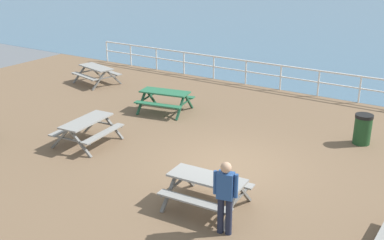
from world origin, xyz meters
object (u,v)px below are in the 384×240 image
Objects in this scene: picnic_table_mid_centre at (207,184)px; picnic_table_far_left at (87,126)px; litter_bin at (363,129)px; picnic_table_near_left at (96,71)px; picnic_table_near_right at (165,96)px; visitor at (225,194)px.

picnic_table_mid_centre is 0.98× the size of picnic_table_far_left.
litter_bin is (7.13, 4.58, -0.10)m from picnic_table_far_left.
picnic_table_near_left is 4.98m from picnic_table_near_right.
litter_bin reaches higher than picnic_table_near_left.
picnic_table_near_right is at bearing -147.44° from visitor.
picnic_table_far_left is (-0.24, -3.75, 0.00)m from picnic_table_near_right.
picnic_table_mid_centre is at bearing -20.02° from picnic_table_near_left.
picnic_table_near_right is at bearing -2.80° from picnic_table_near_left.
visitor reaches higher than picnic_table_near_left.
visitor is at bearing -113.36° from picnic_table_far_left.
picnic_table_near_left and picnic_table_near_right have the same top height.
picnic_table_far_left is at bearing -120.56° from visitor.
visitor is 1.75× the size of litter_bin.
litter_bin reaches higher than picnic_table_near_right.
visitor reaches higher than picnic_table_far_left.
picnic_table_far_left is at bearing 162.67° from picnic_table_mid_centre.
picnic_table_near_left is 2.22× the size of litter_bin.
litter_bin is (6.89, 0.82, -0.10)m from picnic_table_near_right.
litter_bin is (2.10, 5.81, -0.10)m from picnic_table_mid_centre.
picnic_table_near_left is at bearing 152.89° from picnic_table_near_right.
picnic_table_far_left is at bearing -147.31° from litter_bin.
picnic_table_near_left is 11.51m from picnic_table_mid_centre.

